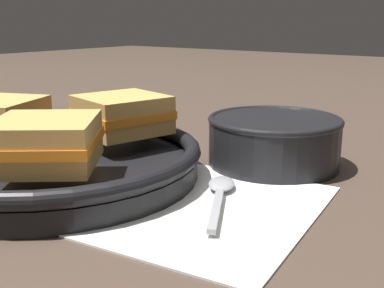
{
  "coord_description": "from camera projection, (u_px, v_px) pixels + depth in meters",
  "views": [
    {
      "loc": [
        -0.42,
        -0.31,
        0.18
      ],
      "look_at": [
        0.03,
        0.03,
        0.03
      ],
      "focal_mm": 45.0,
      "sensor_mm": 36.0,
      "label": 1
    }
  ],
  "objects": [
    {
      "name": "sandwich_near_left",
      "position": [
        120.0,
        115.0,
        0.59
      ],
      "size": [
        0.12,
        0.12,
        0.05
      ],
      "rotation": [
        0.0,
        0.0,
        7.6
      ],
      "color": "tan",
      "rests_on": "skillet"
    },
    {
      "name": "spoon",
      "position": [
        220.0,
        190.0,
        0.5
      ],
      "size": [
        0.14,
        0.09,
        0.01
      ],
      "rotation": [
        0.0,
        0.0,
        0.51
      ],
      "color": "#9E9EA3",
      "rests_on": "napkin"
    },
    {
      "name": "napkin",
      "position": [
        207.0,
        206.0,
        0.47
      ],
      "size": [
        0.26,
        0.23,
        0.0
      ],
      "color": "white",
      "rests_on": "ground_plane"
    },
    {
      "name": "sandwich_far_left",
      "position": [
        46.0,
        142.0,
        0.46
      ],
      "size": [
        0.14,
        0.14,
        0.05
      ],
      "rotation": [
        0.0,
        0.0,
        11.67
      ],
      "color": "tan",
      "rests_on": "skillet"
    },
    {
      "name": "ground_plane",
      "position": [
        194.0,
        182.0,
        0.54
      ],
      "size": [
        4.0,
        4.0,
        0.0
      ],
      "primitive_type": "plane",
      "color": "#47382D"
    },
    {
      "name": "soup_bowl",
      "position": [
        274.0,
        138.0,
        0.6
      ],
      "size": [
        0.17,
        0.17,
        0.06
      ],
      "color": "black",
      "rests_on": "ground_plane"
    },
    {
      "name": "skillet",
      "position": [
        56.0,
        161.0,
        0.55
      ],
      "size": [
        0.42,
        0.35,
        0.04
      ],
      "color": "black",
      "rests_on": "ground_plane"
    }
  ]
}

